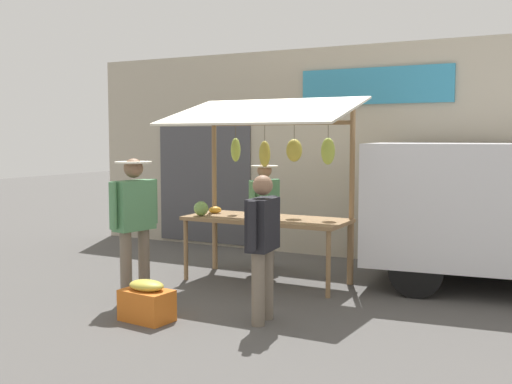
% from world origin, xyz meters
% --- Properties ---
extents(ground_plane, '(40.00, 40.00, 0.00)m').
position_xyz_m(ground_plane, '(0.00, 0.00, 0.00)').
color(ground_plane, '#514F4C').
extents(street_backdrop, '(9.00, 0.30, 3.40)m').
position_xyz_m(street_backdrop, '(0.04, -2.20, 1.70)').
color(street_backdrop, '#B2A893').
rests_on(street_backdrop, ground).
extents(market_stall, '(2.50, 1.46, 2.50)m').
position_xyz_m(market_stall, '(0.02, -0.02, 1.54)').
color(market_stall, olive).
rests_on(market_stall, ground).
extents(vendor_with_sunhat, '(0.41, 0.67, 1.57)m').
position_xyz_m(vendor_with_sunhat, '(0.41, -0.75, 0.92)').
color(vendor_with_sunhat, '#726656').
rests_on(vendor_with_sunhat, ground).
extents(shopper_with_ponytail, '(0.26, 0.68, 1.57)m').
position_xyz_m(shopper_with_ponytail, '(-0.78, 1.63, 0.90)').
color(shopper_with_ponytail, '#726656').
rests_on(shopper_with_ponytail, ground).
extents(shopper_in_striped_shirt, '(0.44, 0.71, 1.71)m').
position_xyz_m(shopper_in_striped_shirt, '(1.01, 1.52, 1.02)').
color(shopper_in_striped_shirt, '#726656').
rests_on(shopper_in_striped_shirt, ground).
extents(produce_crate_near, '(0.57, 0.40, 0.44)m').
position_xyz_m(produce_crate_near, '(0.34, 2.16, 0.20)').
color(produce_crate_near, '#D1661E').
rests_on(produce_crate_near, ground).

